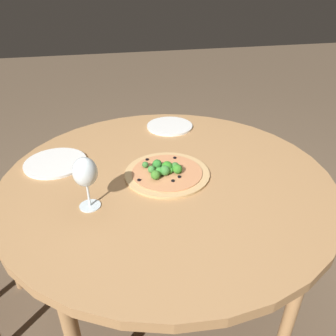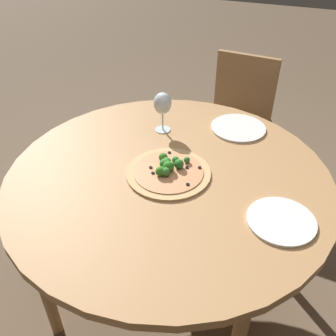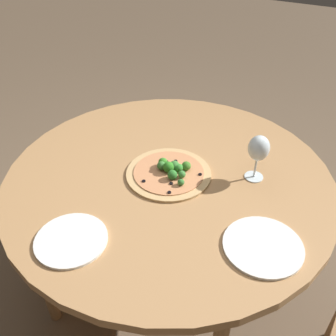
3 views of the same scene
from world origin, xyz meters
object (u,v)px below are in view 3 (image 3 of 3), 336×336
Objects in this scene: wine_glass at (259,149)px; plate_far at (71,240)px; pizza at (169,172)px; plate_near at (263,246)px.

plate_far is (0.42, 0.59, -0.13)m from wine_glass.
plate_near is (-0.43, 0.19, -0.01)m from pizza.
wine_glass is 0.80× the size of plate_far.
wine_glass is 0.74× the size of plate_near.
pizza is 0.47m from plate_near.
plate_near and plate_far have the same top height.
pizza is 1.43× the size of plate_far.
pizza is at bearing -104.43° from plate_far.
pizza is 0.35m from wine_glass.
plate_far is at bearing 25.54° from plate_near.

